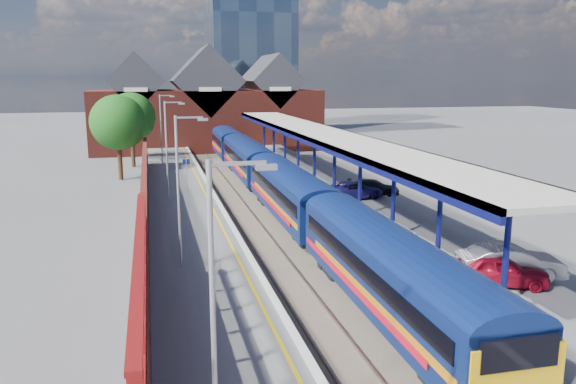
{
  "coord_description": "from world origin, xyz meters",
  "views": [
    {
      "loc": [
        -7.64,
        -19.39,
        9.64
      ],
      "look_at": [
        0.62,
        14.05,
        2.6
      ],
      "focal_mm": 35.0,
      "sensor_mm": 36.0,
      "label": 1
    }
  ],
  "objects_px": {
    "parked_car_silver": "(510,262)",
    "lamp_post_d": "(162,125)",
    "lamp_post_b": "(181,182)",
    "lamp_post_c": "(168,143)",
    "parked_car_blue": "(353,190)",
    "parked_car_dark": "(373,187)",
    "train": "(266,171)",
    "parked_car_red": "(502,270)",
    "platform_sign": "(187,169)",
    "lamp_post_a": "(219,298)"
  },
  "relations": [
    {
      "from": "train",
      "to": "parked_car_silver",
      "type": "distance_m",
      "value": 24.87
    },
    {
      "from": "lamp_post_d",
      "to": "train",
      "type": "bearing_deg",
      "value": -58.63
    },
    {
      "from": "lamp_post_b",
      "to": "platform_sign",
      "type": "xyz_separation_m",
      "value": [
        1.36,
        18.0,
        -2.3
      ]
    },
    {
      "from": "lamp_post_a",
      "to": "parked_car_silver",
      "type": "relative_size",
      "value": 1.55
    },
    {
      "from": "lamp_post_d",
      "to": "lamp_post_a",
      "type": "bearing_deg",
      "value": -90.0
    },
    {
      "from": "train",
      "to": "parked_car_blue",
      "type": "distance_m",
      "value": 8.56
    },
    {
      "from": "train",
      "to": "platform_sign",
      "type": "xyz_separation_m",
      "value": [
        -6.49,
        -1.12,
        0.57
      ]
    },
    {
      "from": "lamp_post_d",
      "to": "parked_car_red",
      "type": "bearing_deg",
      "value": -71.07
    },
    {
      "from": "lamp_post_c",
      "to": "parked_car_blue",
      "type": "xyz_separation_m",
      "value": [
        12.87,
        -3.79,
        -3.37
      ]
    },
    {
      "from": "lamp_post_a",
      "to": "parked_car_red",
      "type": "height_order",
      "value": "lamp_post_a"
    },
    {
      "from": "parked_car_blue",
      "to": "lamp_post_d",
      "type": "bearing_deg",
      "value": 25.81
    },
    {
      "from": "lamp_post_b",
      "to": "lamp_post_a",
      "type": "bearing_deg",
      "value": -90.0
    },
    {
      "from": "lamp_post_a",
      "to": "lamp_post_c",
      "type": "relative_size",
      "value": 1.0
    },
    {
      "from": "platform_sign",
      "to": "parked_car_blue",
      "type": "xyz_separation_m",
      "value": [
        11.51,
        -5.79,
        -1.07
      ]
    },
    {
      "from": "lamp_post_c",
      "to": "parked_car_red",
      "type": "relative_size",
      "value": 1.83
    },
    {
      "from": "parked_car_silver",
      "to": "parked_car_blue",
      "type": "bearing_deg",
      "value": 17.07
    },
    {
      "from": "lamp_post_a",
      "to": "parked_car_dark",
      "type": "bearing_deg",
      "value": 61.33
    },
    {
      "from": "lamp_post_c",
      "to": "parked_car_dark",
      "type": "height_order",
      "value": "lamp_post_c"
    },
    {
      "from": "parked_car_red",
      "to": "platform_sign",
      "type": "bearing_deg",
      "value": 51.69
    },
    {
      "from": "lamp_post_c",
      "to": "parked_car_blue",
      "type": "height_order",
      "value": "lamp_post_c"
    },
    {
      "from": "parked_car_silver",
      "to": "parked_car_blue",
      "type": "distance_m",
      "value": 17.27
    },
    {
      "from": "train",
      "to": "platform_sign",
      "type": "height_order",
      "value": "platform_sign"
    },
    {
      "from": "lamp_post_c",
      "to": "lamp_post_b",
      "type": "bearing_deg",
      "value": -90.0
    },
    {
      "from": "parked_car_silver",
      "to": "lamp_post_c",
      "type": "bearing_deg",
      "value": 47.31
    },
    {
      "from": "train",
      "to": "lamp_post_b",
      "type": "height_order",
      "value": "lamp_post_b"
    },
    {
      "from": "parked_car_dark",
      "to": "train",
      "type": "bearing_deg",
      "value": 72.61
    },
    {
      "from": "lamp_post_a",
      "to": "parked_car_silver",
      "type": "distance_m",
      "value": 16.74
    },
    {
      "from": "parked_car_red",
      "to": "parked_car_dark",
      "type": "distance_m",
      "value": 18.94
    },
    {
      "from": "platform_sign",
      "to": "parked_car_dark",
      "type": "relative_size",
      "value": 0.65
    },
    {
      "from": "parked_car_red",
      "to": "parked_car_dark",
      "type": "bearing_deg",
      "value": 19.75
    },
    {
      "from": "lamp_post_b",
      "to": "parked_car_blue",
      "type": "relative_size",
      "value": 1.56
    },
    {
      "from": "parked_car_silver",
      "to": "lamp_post_b",
      "type": "bearing_deg",
      "value": 84.01
    },
    {
      "from": "lamp_post_a",
      "to": "parked_car_dark",
      "type": "height_order",
      "value": "lamp_post_a"
    },
    {
      "from": "lamp_post_c",
      "to": "parked_car_red",
      "type": "bearing_deg",
      "value": -59.19
    },
    {
      "from": "lamp_post_b",
      "to": "lamp_post_c",
      "type": "height_order",
      "value": "same"
    },
    {
      "from": "lamp_post_b",
      "to": "parked_car_blue",
      "type": "height_order",
      "value": "lamp_post_b"
    },
    {
      "from": "train",
      "to": "parked_car_blue",
      "type": "relative_size",
      "value": 14.66
    },
    {
      "from": "lamp_post_c",
      "to": "lamp_post_a",
      "type": "bearing_deg",
      "value": -90.0
    },
    {
      "from": "lamp_post_a",
      "to": "platform_sign",
      "type": "bearing_deg",
      "value": 87.56
    },
    {
      "from": "platform_sign",
      "to": "train",
      "type": "bearing_deg",
      "value": 9.77
    },
    {
      "from": "train",
      "to": "parked_car_red",
      "type": "relative_size",
      "value": 17.24
    },
    {
      "from": "lamp_post_b",
      "to": "parked_car_blue",
      "type": "xyz_separation_m",
      "value": [
        12.87,
        12.21,
        -3.37
      ]
    },
    {
      "from": "parked_car_dark",
      "to": "lamp_post_b",
      "type": "bearing_deg",
      "value": 154.44
    },
    {
      "from": "parked_car_silver",
      "to": "lamp_post_d",
      "type": "bearing_deg",
      "value": 34.51
    },
    {
      "from": "parked_car_red",
      "to": "lamp_post_b",
      "type": "bearing_deg",
      "value": 92.02
    },
    {
      "from": "lamp_post_d",
      "to": "parked_car_blue",
      "type": "distance_m",
      "value": 23.85
    },
    {
      "from": "platform_sign",
      "to": "parked_car_red",
      "type": "distance_m",
      "value": 26.34
    },
    {
      "from": "lamp_post_a",
      "to": "parked_car_blue",
      "type": "height_order",
      "value": "lamp_post_a"
    },
    {
      "from": "train",
      "to": "platform_sign",
      "type": "distance_m",
      "value": 6.61
    },
    {
      "from": "lamp_post_b",
      "to": "lamp_post_d",
      "type": "xyz_separation_m",
      "value": [
        0.0,
        32.0,
        0.0
      ]
    }
  ]
}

